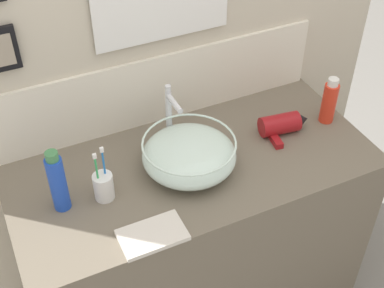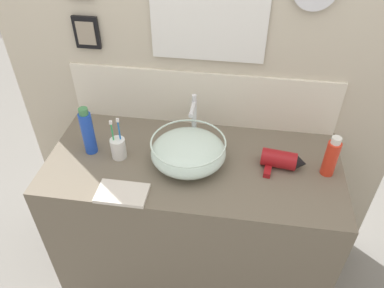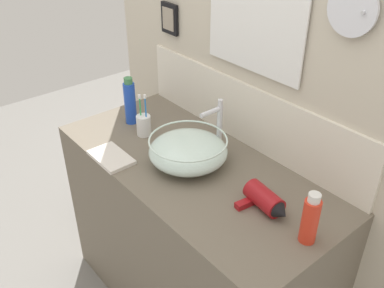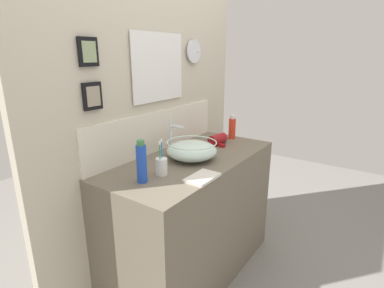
# 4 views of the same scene
# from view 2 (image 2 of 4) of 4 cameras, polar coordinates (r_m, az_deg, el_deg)

# --- Properties ---
(ground_plane) EXTENTS (6.00, 6.00, 0.00)m
(ground_plane) POSITION_cam_2_polar(r_m,az_deg,el_deg) (2.40, 0.16, -18.88)
(ground_plane) COLOR gray
(vanity_counter) EXTENTS (1.33, 0.61, 0.91)m
(vanity_counter) POSITION_cam_2_polar(r_m,az_deg,el_deg) (2.03, 0.19, -12.16)
(vanity_counter) COLOR #6B6051
(vanity_counter) RESTS_ON ground
(back_panel) EXTENTS (1.95, 0.10, 2.59)m
(back_panel) POSITION_cam_2_polar(r_m,az_deg,el_deg) (1.76, 1.87, 14.26)
(back_panel) COLOR beige
(back_panel) RESTS_ON ground
(glass_bowl_sink) EXTENTS (0.33, 0.33, 0.12)m
(glass_bowl_sink) POSITION_cam_2_polar(r_m,az_deg,el_deg) (1.65, -0.56, -1.13)
(glass_bowl_sink) COLOR silver
(glass_bowl_sink) RESTS_ON vanity_counter
(faucet) EXTENTS (0.02, 0.12, 0.25)m
(faucet) POSITION_cam_2_polar(r_m,az_deg,el_deg) (1.73, 0.27, 4.32)
(faucet) COLOR silver
(faucet) RESTS_ON vanity_counter
(hair_drier) EXTENTS (0.20, 0.14, 0.08)m
(hair_drier) POSITION_cam_2_polar(r_m,az_deg,el_deg) (1.69, 13.53, -2.42)
(hair_drier) COLOR maroon
(hair_drier) RESTS_ON vanity_counter
(toothbrush_cup) EXTENTS (0.07, 0.07, 0.21)m
(toothbrush_cup) POSITION_cam_2_polar(r_m,az_deg,el_deg) (1.72, -11.16, -0.56)
(toothbrush_cup) COLOR white
(toothbrush_cup) RESTS_ON vanity_counter
(lotion_bottle) EXTENTS (0.06, 0.06, 0.24)m
(lotion_bottle) POSITION_cam_2_polar(r_m,az_deg,el_deg) (1.75, -15.54, 1.88)
(lotion_bottle) COLOR blue
(lotion_bottle) RESTS_ON vanity_counter
(shampoo_bottle) EXTENTS (0.06, 0.06, 0.20)m
(shampoo_bottle) POSITION_cam_2_polar(r_m,az_deg,el_deg) (1.69, 20.44, -1.88)
(shampoo_bottle) COLOR red
(shampoo_bottle) RESTS_ON vanity_counter
(hand_towel) EXTENTS (0.21, 0.13, 0.02)m
(hand_towel) POSITION_cam_2_polar(r_m,az_deg,el_deg) (1.57, -10.60, -7.38)
(hand_towel) COLOR silver
(hand_towel) RESTS_ON vanity_counter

